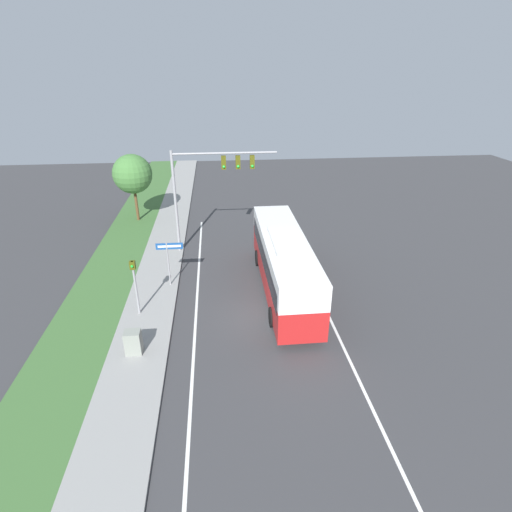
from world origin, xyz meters
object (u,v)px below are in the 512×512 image
object	(u,v)px
signal_gantry	(208,178)
pedestrian_signal	(135,279)
street_sign	(169,255)
utility_cabinet	(133,342)
bus	(284,260)

from	to	relation	value
signal_gantry	pedestrian_signal	world-z (taller)	signal_gantry
signal_gantry	street_sign	xyz separation A→B (m)	(-2.48, -5.09, -3.27)
signal_gantry	utility_cabinet	world-z (taller)	signal_gantry
street_sign	utility_cabinet	bearing A→B (deg)	-100.31
signal_gantry	utility_cabinet	size ratio (longest dim) A/B	6.26
pedestrian_signal	utility_cabinet	bearing A→B (deg)	-84.69
bus	pedestrian_signal	xyz separation A→B (m)	(-8.22, -1.81, 0.18)
pedestrian_signal	street_sign	size ratio (longest dim) A/B	1.11
bus	utility_cabinet	xyz separation A→B (m)	(-7.91, -5.16, -1.33)
street_sign	pedestrian_signal	bearing A→B (deg)	-115.79
bus	utility_cabinet	world-z (taller)	bus
bus	utility_cabinet	distance (m)	9.54
signal_gantry	pedestrian_signal	distance (m)	9.60
signal_gantry	street_sign	world-z (taller)	signal_gantry
bus	street_sign	xyz separation A→B (m)	(-6.74, 1.25, 0.07)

